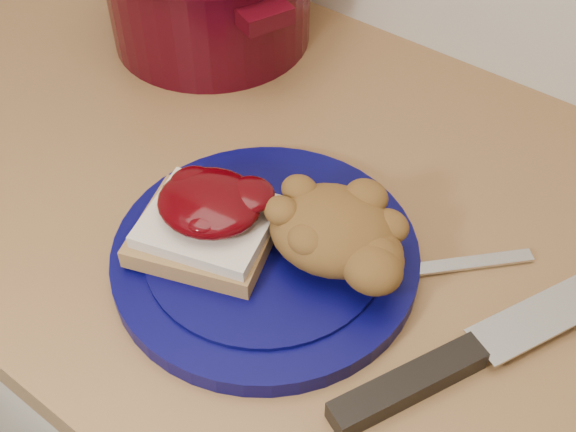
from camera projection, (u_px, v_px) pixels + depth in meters
The scene contains 6 objects.
base_cabinet at pixel (286, 416), 1.06m from camera, with size 4.00×0.60×0.86m, color beige.
plate at pixel (265, 256), 0.64m from camera, with size 0.27×0.27×0.02m, color #05043B.
sandwich at pixel (208, 219), 0.62m from camera, with size 0.14×0.13×0.06m.
stuffing_mound at pixel (333, 230), 0.61m from camera, with size 0.11×0.10×0.06m, color brown.
chef_knife at pixel (459, 359), 0.57m from camera, with size 0.18×0.34×0.02m.
butter_knife at pixel (439, 267), 0.64m from camera, with size 0.17×0.01×0.00m, color silver.
Camera 1 is at (0.31, 1.10, 1.40)m, focal length 45.00 mm.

